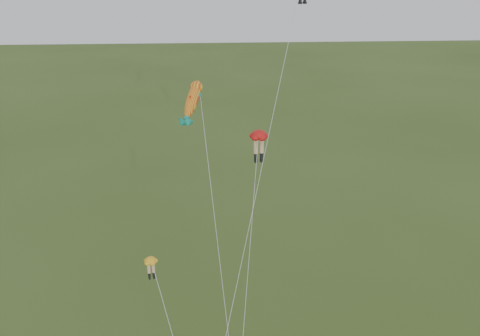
{
  "coord_description": "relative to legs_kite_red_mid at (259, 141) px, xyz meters",
  "views": [
    {
      "loc": [
        -0.03,
        -28.18,
        25.44
      ],
      "look_at": [
        2.23,
        6.0,
        12.05
      ],
      "focal_mm": 40.0,
      "sensor_mm": 36.0,
      "label": 1
    }
  ],
  "objects": [
    {
      "name": "legs_kite_red_mid",
      "position": [
        0.0,
        0.0,
        0.0
      ],
      "size": [
        2.75,
        8.66,
        14.62
      ],
      "rotation": [
        0.0,
        0.0,
        0.19
      ],
      "color": "red",
      "rests_on": "ground"
    },
    {
      "name": "fish_kite",
      "position": [
        -4.4,
        0.58,
        2.78
      ],
      "size": [
        3.34,
        10.88,
        18.08
      ],
      "rotation": [
        0.72,
        0.0,
        -0.37
      ],
      "color": "gold",
      "rests_on": "ground"
    },
    {
      "name": "legs_kite_yellow",
      "position": [
        -7.08,
        -5.54,
        -6.36
      ],
      "size": [
        2.85,
        3.81,
        8.24
      ],
      "rotation": [
        0.0,
        0.0,
        0.21
      ],
      "color": "yellow",
      "rests_on": "ground"
    }
  ]
}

